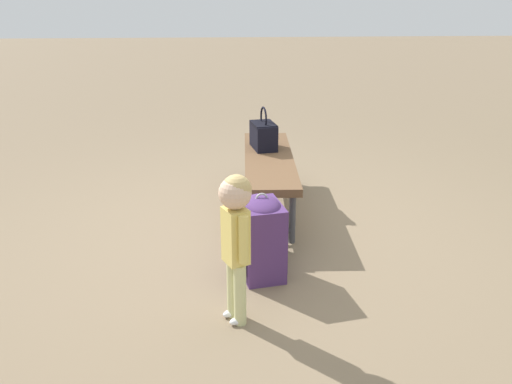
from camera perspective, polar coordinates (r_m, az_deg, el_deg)
The scene contains 6 objects.
ground_plane at distance 3.99m, azimuth -0.64°, elevation -4.91°, with size 40.00×40.00×0.00m, color #7F6B51.
park_bench at distance 4.42m, azimuth 1.40°, elevation 3.13°, with size 1.62×0.48×0.45m.
handbag at distance 4.61m, azimuth 0.81°, elevation 6.24°, with size 0.34×0.23×0.37m.
child_standing at distance 2.78m, azimuth -2.20°, elevation -3.79°, with size 0.22×0.17×0.86m.
backpack_large at distance 3.36m, azimuth 0.55°, elevation -4.66°, with size 0.38×0.34×0.57m.
backpack_small at distance 3.69m, azimuth 1.64°, elevation -4.63°, with size 0.19×0.17×0.29m.
Camera 1 is at (3.60, -0.22, 1.71)m, focal length 37.09 mm.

